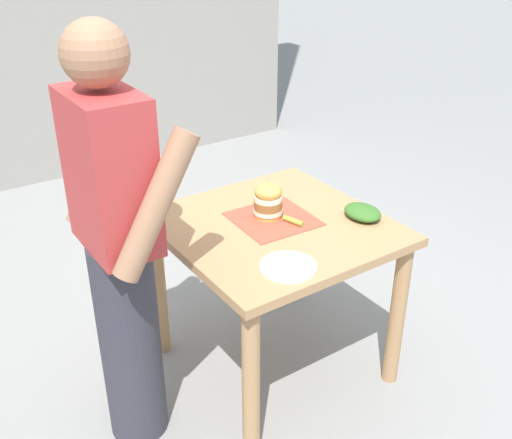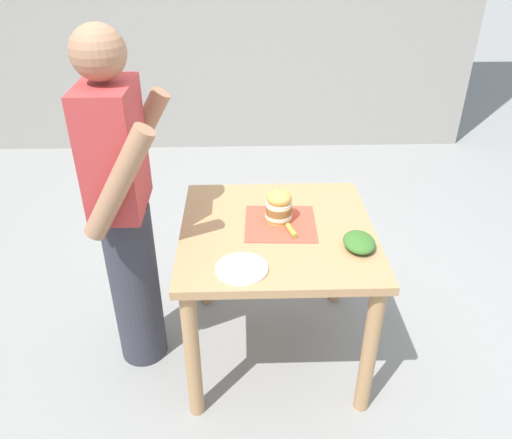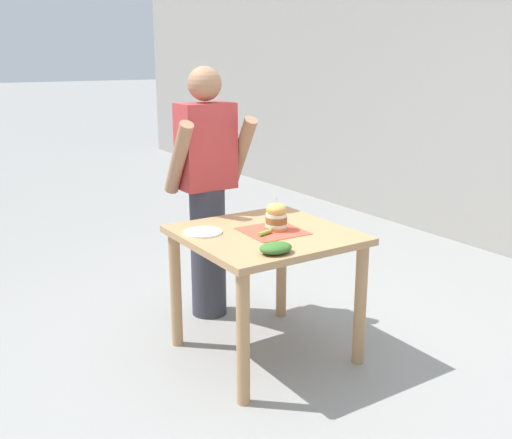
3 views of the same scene
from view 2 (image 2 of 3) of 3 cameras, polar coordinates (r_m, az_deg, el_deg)
name	(u,v)px [view 2 (image 2 of 3)]	position (r m, az deg, el deg)	size (l,w,h in m)	color
ground_plane	(274,347)	(2.83, 2.09, -14.36)	(80.00, 80.00, 0.00)	gray
patio_table	(277,252)	(2.42, 2.38, -3.75)	(0.91, 0.91, 0.77)	tan
serving_paper	(280,224)	(2.37, 2.79, -0.46)	(0.33, 0.33, 0.00)	#D64C38
sandwich	(279,206)	(2.36, 2.63, 1.59)	(0.13, 0.13, 0.19)	gold
pickle_spear	(291,230)	(2.30, 4.07, -1.25)	(0.02, 0.02, 0.10)	#8EA83D
side_plate_with_forks	(242,268)	(2.07, -1.64, -5.61)	(0.22, 0.22, 0.02)	white
side_salad	(359,242)	(2.24, 11.71, -2.55)	(0.18, 0.14, 0.06)	#386B28
diner_across_table	(124,209)	(2.34, -14.84, 1.12)	(0.55, 0.35, 1.69)	#33333D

